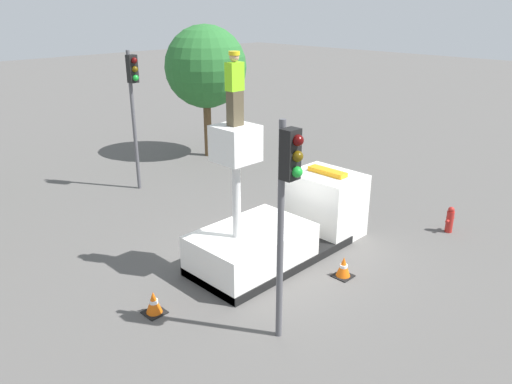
{
  "coord_description": "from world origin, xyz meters",
  "views": [
    {
      "loc": [
        -9.41,
        -8.76,
        6.94
      ],
      "look_at": [
        -1.93,
        -1.28,
        2.92
      ],
      "focal_mm": 35.0,
      "sensor_mm": 36.0,
      "label": 1
    }
  ],
  "objects_px": {
    "traffic_light_pole": "(287,191)",
    "traffic_light_across": "(133,94)",
    "traffic_cone_rear": "(154,303)",
    "tree_right_bg": "(206,67)",
    "worker": "(235,89)",
    "bucket_truck": "(284,227)",
    "traffic_cone_curbside": "(343,267)",
    "fire_hydrant": "(450,220)"
  },
  "relations": [
    {
      "from": "traffic_light_pole",
      "to": "traffic_light_across",
      "type": "relative_size",
      "value": 0.92
    },
    {
      "from": "traffic_light_across",
      "to": "traffic_cone_rear",
      "type": "height_order",
      "value": "traffic_light_across"
    },
    {
      "from": "traffic_light_across",
      "to": "traffic_cone_rear",
      "type": "relative_size",
      "value": 9.18
    },
    {
      "from": "traffic_cone_rear",
      "to": "tree_right_bg",
      "type": "distance_m",
      "value": 13.76
    },
    {
      "from": "traffic_cone_rear",
      "to": "traffic_light_across",
      "type": "bearing_deg",
      "value": 59.11
    },
    {
      "from": "worker",
      "to": "traffic_light_pole",
      "type": "relative_size",
      "value": 0.36
    },
    {
      "from": "bucket_truck",
      "to": "traffic_cone_curbside",
      "type": "height_order",
      "value": "bucket_truck"
    },
    {
      "from": "traffic_light_pole",
      "to": "bucket_truck",
      "type": "bearing_deg",
      "value": 41.91
    },
    {
      "from": "bucket_truck",
      "to": "traffic_cone_rear",
      "type": "xyz_separation_m",
      "value": [
        -4.49,
        0.11,
        -0.56
      ]
    },
    {
      "from": "traffic_light_across",
      "to": "fire_hydrant",
      "type": "relative_size",
      "value": 6.14
    },
    {
      "from": "worker",
      "to": "fire_hydrant",
      "type": "relative_size",
      "value": 2.01
    },
    {
      "from": "traffic_light_pole",
      "to": "traffic_cone_rear",
      "type": "relative_size",
      "value": 8.4
    },
    {
      "from": "worker",
      "to": "traffic_light_pole",
      "type": "distance_m",
      "value": 3.32
    },
    {
      "from": "traffic_light_across",
      "to": "traffic_light_pole",
      "type": "bearing_deg",
      "value": -106.28
    },
    {
      "from": "traffic_light_pole",
      "to": "traffic_cone_curbside",
      "type": "relative_size",
      "value": 8.38
    },
    {
      "from": "traffic_light_pole",
      "to": "traffic_light_across",
      "type": "bearing_deg",
      "value": 73.72
    },
    {
      "from": "bucket_truck",
      "to": "traffic_light_pole",
      "type": "xyz_separation_m",
      "value": [
        -3.01,
        -2.7,
        2.64
      ]
    },
    {
      "from": "traffic_light_across",
      "to": "fire_hydrant",
      "type": "height_order",
      "value": "traffic_light_across"
    },
    {
      "from": "fire_hydrant",
      "to": "traffic_cone_curbside",
      "type": "height_order",
      "value": "fire_hydrant"
    },
    {
      "from": "traffic_light_across",
      "to": "traffic_cone_curbside",
      "type": "relative_size",
      "value": 9.15
    },
    {
      "from": "traffic_light_pole",
      "to": "fire_hydrant",
      "type": "bearing_deg",
      "value": -0.79
    },
    {
      "from": "traffic_light_pole",
      "to": "traffic_cone_curbside",
      "type": "height_order",
      "value": "traffic_light_pole"
    },
    {
      "from": "traffic_cone_rear",
      "to": "tree_right_bg",
      "type": "height_order",
      "value": "tree_right_bg"
    },
    {
      "from": "traffic_light_pole",
      "to": "tree_right_bg",
      "type": "xyz_separation_m",
      "value": [
        7.93,
        12.05,
        0.72
      ]
    },
    {
      "from": "bucket_truck",
      "to": "worker",
      "type": "bearing_deg",
      "value": 180.0
    },
    {
      "from": "traffic_light_across",
      "to": "tree_right_bg",
      "type": "height_order",
      "value": "tree_right_bg"
    },
    {
      "from": "traffic_cone_rear",
      "to": "traffic_cone_curbside",
      "type": "height_order",
      "value": "traffic_cone_curbside"
    },
    {
      "from": "traffic_light_across",
      "to": "tree_right_bg",
      "type": "bearing_deg",
      "value": 19.31
    },
    {
      "from": "bucket_truck",
      "to": "traffic_cone_rear",
      "type": "relative_size",
      "value": 9.92
    },
    {
      "from": "traffic_light_pole",
      "to": "fire_hydrant",
      "type": "xyz_separation_m",
      "value": [
        7.84,
        -0.11,
        -3.04
      ]
    },
    {
      "from": "traffic_light_pole",
      "to": "traffic_light_across",
      "type": "xyz_separation_m",
      "value": [
        3.02,
        10.33,
        0.31
      ]
    },
    {
      "from": "traffic_cone_curbside",
      "to": "fire_hydrant",
      "type": "bearing_deg",
      "value": -8.92
    },
    {
      "from": "traffic_cone_curbside",
      "to": "bucket_truck",
      "type": "bearing_deg",
      "value": 92.68
    },
    {
      "from": "traffic_cone_curbside",
      "to": "tree_right_bg",
      "type": "relative_size",
      "value": 0.1
    },
    {
      "from": "traffic_cone_curbside",
      "to": "tree_right_bg",
      "type": "height_order",
      "value": "tree_right_bg"
    },
    {
      "from": "worker",
      "to": "fire_hydrant",
      "type": "bearing_deg",
      "value": -22.73
    },
    {
      "from": "worker",
      "to": "traffic_light_across",
      "type": "height_order",
      "value": "worker"
    },
    {
      "from": "traffic_cone_rear",
      "to": "tree_right_bg",
      "type": "relative_size",
      "value": 0.1
    },
    {
      "from": "traffic_cone_rear",
      "to": "worker",
      "type": "bearing_deg",
      "value": -2.4
    },
    {
      "from": "bucket_truck",
      "to": "traffic_cone_curbside",
      "type": "distance_m",
      "value": 2.14
    },
    {
      "from": "bucket_truck",
      "to": "fire_hydrant",
      "type": "distance_m",
      "value": 5.6
    },
    {
      "from": "traffic_light_across",
      "to": "fire_hydrant",
      "type": "xyz_separation_m",
      "value": [
        4.83,
        -10.44,
        -3.35
      ]
    }
  ]
}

